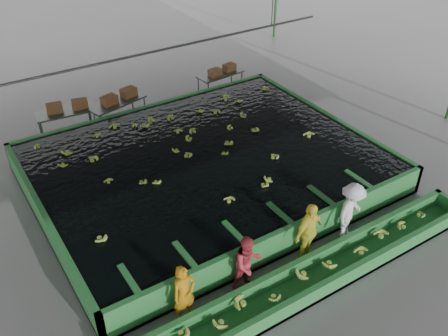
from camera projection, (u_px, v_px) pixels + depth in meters
ground at (233, 204)px, 14.52m from camera, size 80.00×80.00×0.00m
shed_roof at (236, 37)px, 11.70m from camera, size 20.00×22.00×0.04m
shed_posts at (234, 130)px, 13.11m from camera, size 20.00×22.00×5.00m
flotation_tank at (206, 167)px, 15.31m from camera, size 10.00×8.00×0.90m
tank_water at (206, 156)px, 15.08m from camera, size 9.70×7.70×0.00m
sorting_trough at (317, 275)px, 11.87m from camera, size 10.00×1.00×0.50m
cableway_rail at (150, 53)px, 16.30m from camera, size 0.08×0.08×14.00m
worker_a at (184, 294)px, 10.74m from camera, size 0.58×0.41×1.52m
worker_b at (248, 264)px, 11.48m from camera, size 0.77×0.62×1.52m
worker_c at (308, 232)px, 12.25m from camera, size 1.06×0.61×1.69m
worker_d at (351, 212)px, 12.88m from camera, size 1.27×1.01×1.71m
packing_table_left at (67, 123)px, 17.62m from camera, size 2.09×1.01×0.92m
packing_table_mid at (118, 113)px, 18.15m from camera, size 2.27×1.36×0.97m
packing_table_right at (220, 83)px, 20.40m from camera, size 2.00×0.97×0.88m
box_stack_left at (68, 110)px, 17.45m from camera, size 1.44×0.65×0.30m
box_stack_mid at (120, 100)px, 17.97m from camera, size 1.46×0.74×0.30m
box_stack_right at (222, 73)px, 20.17m from camera, size 1.32×0.56×0.28m
floating_bananas at (193, 145)px, 15.64m from camera, size 9.21×6.28×0.13m
trough_bananas at (318, 271)px, 11.79m from camera, size 8.88×0.59×0.12m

